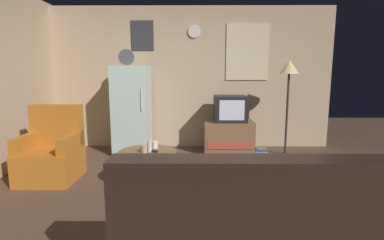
{
  "coord_description": "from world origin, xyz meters",
  "views": [
    {
      "loc": [
        0.09,
        -3.06,
        1.39
      ],
      "look_at": [
        0.06,
        0.9,
        0.75
      ],
      "focal_mm": 27.57,
      "sensor_mm": 36.0,
      "label": 1
    }
  ],
  "objects_px": {
    "couch": "(250,237)",
    "remote_control": "(152,151)",
    "fridge": "(132,110)",
    "crt_tv": "(230,108)",
    "coffee_table": "(148,168)",
    "mug_ceramic_tan": "(144,149)",
    "mug_ceramic_white": "(155,145)",
    "book_stack": "(261,151)",
    "tv_stand": "(228,137)",
    "wine_glass": "(150,146)",
    "standing_lamp": "(289,74)",
    "armchair": "(52,154)"
  },
  "relations": [
    {
      "from": "tv_stand",
      "to": "coffee_table",
      "type": "distance_m",
      "value": 1.92
    },
    {
      "from": "couch",
      "to": "remote_control",
      "type": "bearing_deg",
      "value": 117.74
    },
    {
      "from": "tv_stand",
      "to": "mug_ceramic_tan",
      "type": "xyz_separation_m",
      "value": [
        -1.2,
        -1.57,
        0.2
      ]
    },
    {
      "from": "standing_lamp",
      "to": "couch",
      "type": "bearing_deg",
      "value": -111.02
    },
    {
      "from": "fridge",
      "to": "book_stack",
      "type": "bearing_deg",
      "value": -2.02
    },
    {
      "from": "mug_ceramic_white",
      "to": "couch",
      "type": "relative_size",
      "value": 0.05
    },
    {
      "from": "book_stack",
      "to": "coffee_table",
      "type": "bearing_deg",
      "value": -139.87
    },
    {
      "from": "armchair",
      "to": "couch",
      "type": "bearing_deg",
      "value": -40.59
    },
    {
      "from": "fridge",
      "to": "remote_control",
      "type": "distance_m",
      "value": 1.69
    },
    {
      "from": "fridge",
      "to": "crt_tv",
      "type": "xyz_separation_m",
      "value": [
        1.69,
        -0.03,
        0.02
      ]
    },
    {
      "from": "remote_control",
      "to": "armchair",
      "type": "relative_size",
      "value": 0.16
    },
    {
      "from": "crt_tv",
      "to": "wine_glass",
      "type": "xyz_separation_m",
      "value": [
        -1.16,
        -1.54,
        -0.27
      ]
    },
    {
      "from": "tv_stand",
      "to": "remote_control",
      "type": "height_order",
      "value": "tv_stand"
    },
    {
      "from": "coffee_table",
      "to": "couch",
      "type": "height_order",
      "value": "couch"
    },
    {
      "from": "coffee_table",
      "to": "wine_glass",
      "type": "height_order",
      "value": "wine_glass"
    },
    {
      "from": "wine_glass",
      "to": "book_stack",
      "type": "relative_size",
      "value": 0.69
    },
    {
      "from": "remote_control",
      "to": "book_stack",
      "type": "distance_m",
      "value": 2.27
    },
    {
      "from": "tv_stand",
      "to": "coffee_table",
      "type": "xyz_separation_m",
      "value": [
        -1.18,
        -1.52,
        -0.06
      ]
    },
    {
      "from": "fridge",
      "to": "standing_lamp",
      "type": "relative_size",
      "value": 1.11
    },
    {
      "from": "mug_ceramic_white",
      "to": "couch",
      "type": "height_order",
      "value": "couch"
    },
    {
      "from": "fridge",
      "to": "mug_ceramic_tan",
      "type": "relative_size",
      "value": 19.67
    },
    {
      "from": "mug_ceramic_tan",
      "to": "couch",
      "type": "height_order",
      "value": "couch"
    },
    {
      "from": "fridge",
      "to": "crt_tv",
      "type": "relative_size",
      "value": 3.28
    },
    {
      "from": "fridge",
      "to": "mug_ceramic_tan",
      "type": "distance_m",
      "value": 1.68
    },
    {
      "from": "standing_lamp",
      "to": "wine_glass",
      "type": "height_order",
      "value": "standing_lamp"
    },
    {
      "from": "mug_ceramic_tan",
      "to": "book_stack",
      "type": "bearing_deg",
      "value": 40.63
    },
    {
      "from": "standing_lamp",
      "to": "coffee_table",
      "type": "xyz_separation_m",
      "value": [
        -2.13,
        -1.37,
        -1.14
      ]
    },
    {
      "from": "armchair",
      "to": "mug_ceramic_tan",
      "type": "bearing_deg",
      "value": -11.91
    },
    {
      "from": "coffee_table",
      "to": "book_stack",
      "type": "height_order",
      "value": "coffee_table"
    },
    {
      "from": "coffee_table",
      "to": "book_stack",
      "type": "bearing_deg",
      "value": 40.13
    },
    {
      "from": "coffee_table",
      "to": "wine_glass",
      "type": "distance_m",
      "value": 0.29
    },
    {
      "from": "tv_stand",
      "to": "couch",
      "type": "xyz_separation_m",
      "value": [
        -0.23,
        -3.22,
        0.03
      ]
    },
    {
      "from": "mug_ceramic_tan",
      "to": "remote_control",
      "type": "relative_size",
      "value": 0.6
    },
    {
      "from": "tv_stand",
      "to": "standing_lamp",
      "type": "height_order",
      "value": "standing_lamp"
    },
    {
      "from": "coffee_table",
      "to": "tv_stand",
      "type": "bearing_deg",
      "value": 52.23
    },
    {
      "from": "couch",
      "to": "coffee_table",
      "type": "bearing_deg",
      "value": 119.16
    },
    {
      "from": "couch",
      "to": "wine_glass",
      "type": "bearing_deg",
      "value": 118.52
    },
    {
      "from": "crt_tv",
      "to": "wine_glass",
      "type": "distance_m",
      "value": 1.94
    },
    {
      "from": "crt_tv",
      "to": "coffee_table",
      "type": "xyz_separation_m",
      "value": [
        -1.2,
        -1.52,
        -0.56
      ]
    },
    {
      "from": "coffee_table",
      "to": "mug_ceramic_white",
      "type": "bearing_deg",
      "value": 67.06
    },
    {
      "from": "standing_lamp",
      "to": "mug_ceramic_white",
      "type": "xyz_separation_m",
      "value": [
        -2.06,
        -1.2,
        -0.88
      ]
    },
    {
      "from": "tv_stand",
      "to": "mug_ceramic_tan",
      "type": "relative_size",
      "value": 9.33
    },
    {
      "from": "fridge",
      "to": "coffee_table",
      "type": "bearing_deg",
      "value": -72.1
    },
    {
      "from": "mug_ceramic_tan",
      "to": "couch",
      "type": "bearing_deg",
      "value": -59.4
    },
    {
      "from": "armchair",
      "to": "wine_glass",
      "type": "bearing_deg",
      "value": -10.11
    },
    {
      "from": "mug_ceramic_white",
      "to": "couch",
      "type": "xyz_separation_m",
      "value": [
        0.88,
        -1.87,
        -0.16
      ]
    },
    {
      "from": "mug_ceramic_tan",
      "to": "book_stack",
      "type": "relative_size",
      "value": 0.42
    },
    {
      "from": "mug_ceramic_white",
      "to": "armchair",
      "type": "height_order",
      "value": "armchair"
    },
    {
      "from": "mug_ceramic_tan",
      "to": "mug_ceramic_white",
      "type": "bearing_deg",
      "value": 65.67
    },
    {
      "from": "mug_ceramic_white",
      "to": "book_stack",
      "type": "distance_m",
      "value": 2.15
    }
  ]
}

